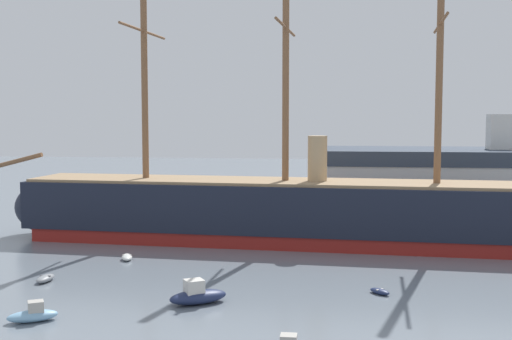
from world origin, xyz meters
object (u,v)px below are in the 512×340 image
(motorboat_distant_centre, at_px, (282,212))
(motorboat_far_left, at_px, (60,217))
(motorboat_far_right, at_px, (477,234))
(tall_ship, at_px, (285,210))
(dinghy_mid_left, at_px, (45,278))
(motorboat_foreground_left, at_px, (33,314))
(dinghy_alongside_bow, at_px, (127,257))
(motorboat_near_centre, at_px, (197,295))
(dockside_warehouse_right, at_px, (477,186))
(dinghy_mid_right, at_px, (380,291))

(motorboat_distant_centre, bearing_deg, motorboat_far_left, -163.71)
(motorboat_far_right, bearing_deg, motorboat_far_left, 174.26)
(tall_ship, xyz_separation_m, dinghy_mid_left, (-20.51, -20.53, -3.66))
(motorboat_foreground_left, xyz_separation_m, dinghy_alongside_bow, (0.43, 20.71, -0.24))
(motorboat_foreground_left, relative_size, motorboat_distant_centre, 1.07)
(motorboat_near_centre, bearing_deg, dinghy_alongside_bow, 125.73)
(motorboat_foreground_left, bearing_deg, dinghy_alongside_bow, 88.82)
(dinghy_mid_left, height_order, dinghy_alongside_bow, dinghy_mid_left)
(motorboat_foreground_left, height_order, dinghy_alongside_bow, motorboat_foreground_left)
(dinghy_mid_left, bearing_deg, dockside_warehouse_right, 39.56)
(dinghy_mid_right, distance_m, motorboat_distant_centre, 43.92)
(motorboat_distant_centre, bearing_deg, motorboat_foreground_left, -105.23)
(motorboat_distant_centre, relative_size, dockside_warehouse_right, 0.08)
(tall_ship, distance_m, dinghy_mid_right, 23.57)
(motorboat_near_centre, bearing_deg, dinghy_mid_left, 161.04)
(motorboat_foreground_left, xyz_separation_m, motorboat_far_left, (-16.86, 43.67, 0.13))
(motorboat_near_centre, relative_size, dinghy_mid_left, 1.92)
(dinghy_alongside_bow, bearing_deg, dinghy_mid_left, -115.49)
(motorboat_far_left, bearing_deg, dinghy_mid_right, -37.82)
(dinghy_mid_left, relative_size, dinghy_mid_right, 1.30)
(tall_ship, height_order, dinghy_mid_left, tall_ship)
(dinghy_mid_right, bearing_deg, dockside_warehouse_right, 67.35)
(motorboat_distant_centre, bearing_deg, dinghy_alongside_bow, -113.50)
(motorboat_far_left, bearing_deg, motorboat_far_right, -5.74)
(motorboat_foreground_left, relative_size, motorboat_near_centre, 0.76)
(dinghy_mid_right, relative_size, dinghy_alongside_bow, 0.76)
(motorboat_far_right, distance_m, dockside_warehouse_right, 12.60)
(dinghy_mid_right, distance_m, motorboat_far_left, 54.20)
(dinghy_mid_right, xyz_separation_m, motorboat_far_right, (13.95, 27.53, 0.24))
(tall_ship, distance_m, motorboat_far_left, 35.48)
(motorboat_foreground_left, distance_m, dinghy_mid_left, 11.86)
(motorboat_foreground_left, distance_m, dinghy_mid_right, 27.97)
(dinghy_mid_right, bearing_deg, motorboat_far_right, 63.14)
(dinghy_mid_left, relative_size, motorboat_far_left, 0.57)
(motorboat_far_right, xyz_separation_m, dockside_warehouse_right, (2.32, 11.44, 4.74))
(motorboat_distant_centre, bearing_deg, motorboat_near_centre, -93.98)
(dinghy_mid_left, distance_m, motorboat_far_left, 34.96)
(dinghy_mid_right, bearing_deg, motorboat_foreground_left, -158.09)
(motorboat_far_right, bearing_deg, dinghy_alongside_bow, -156.39)
(tall_ship, height_order, motorboat_foreground_left, tall_ship)
(motorboat_foreground_left, distance_m, motorboat_near_centre, 12.56)
(motorboat_foreground_left, height_order, motorboat_far_left, motorboat_far_left)
(dinghy_alongside_bow, relative_size, motorboat_far_right, 0.77)
(tall_ship, bearing_deg, dinghy_mid_right, -65.63)
(motorboat_far_right, height_order, motorboat_distant_centre, motorboat_distant_centre)
(motorboat_distant_centre, distance_m, dockside_warehouse_right, 28.44)
(motorboat_foreground_left, distance_m, dockside_warehouse_right, 65.16)
(tall_ship, height_order, dinghy_alongside_bow, tall_ship)
(motorboat_far_right, bearing_deg, dockside_warehouse_right, 78.54)
(motorboat_foreground_left, bearing_deg, dinghy_mid_right, 21.91)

